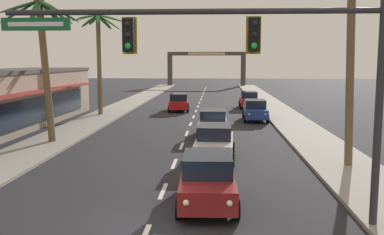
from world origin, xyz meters
TOP-DOWN VIEW (x-y plane):
  - ground_plane at (0.00, 0.00)m, footprint 220.00×220.00m
  - sidewalk_right at (7.80, 20.00)m, footprint 3.20×110.00m
  - sidewalk_left at (-7.80, 20.00)m, footprint 3.20×110.00m
  - lane_markings at (0.46, 20.07)m, footprint 4.28×88.96m
  - traffic_signal_mast at (3.09, 0.46)m, footprint 10.72×0.41m
  - sedan_lead_at_stop_bar at (1.67, 2.38)m, footprint 2.03×4.48m
  - sedan_third_in_queue at (1.88, 9.13)m, footprint 2.09×4.50m
  - sedan_fifth_in_queue at (1.73, 15.89)m, footprint 1.97×4.46m
  - sedan_oncoming_far at (-1.67, 29.98)m, footprint 2.13×4.52m
  - sedan_parked_nearest_kerb at (5.08, 23.41)m, footprint 2.01×4.47m
  - sedan_parked_mid_kerb at (5.28, 33.09)m, footprint 1.96×4.46m
  - palm_left_second at (-7.94, 12.78)m, footprint 4.52×4.29m
  - palm_left_third at (-8.20, 25.77)m, footprint 4.27×4.08m
  - palm_right_second at (7.72, 7.71)m, footprint 3.03×2.78m
  - town_gateway_arch at (0.00, 73.21)m, footprint 15.07×0.90m

SIDE VIEW (x-z plane):
  - ground_plane at x=0.00m, z-range 0.00..0.00m
  - lane_markings at x=0.46m, z-range 0.00..0.01m
  - sidewalk_right at x=7.80m, z-range 0.00..0.14m
  - sidewalk_left at x=-7.80m, z-range 0.00..0.14m
  - sedan_lead_at_stop_bar at x=1.67m, z-range 0.01..1.69m
  - sedan_third_in_queue at x=1.88m, z-range 0.01..1.69m
  - sedan_fifth_in_queue at x=1.73m, z-range 0.01..1.69m
  - sedan_oncoming_far at x=-1.67m, z-range 0.01..1.69m
  - sedan_parked_nearest_kerb at x=5.08m, z-range 0.01..1.69m
  - sedan_parked_mid_kerb at x=5.28m, z-range 0.01..1.69m
  - town_gateway_arch at x=0.00m, z-range 1.00..7.56m
  - traffic_signal_mast at x=3.09m, z-range 1.44..8.37m
  - palm_left_second at x=-7.94m, z-range 1.75..10.16m
  - palm_right_second at x=7.72m, z-range 1.60..10.82m
  - palm_left_third at x=-8.20m, z-range 1.99..10.95m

